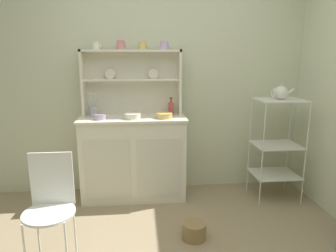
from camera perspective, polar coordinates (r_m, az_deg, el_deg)
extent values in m
cube|color=beige|center=(3.41, -1.36, 8.45)|extent=(3.84, 0.05, 2.50)
cube|color=silver|center=(3.31, -6.49, -5.98)|extent=(1.09, 0.42, 0.89)
cube|color=beige|center=(3.14, -11.35, -8.07)|extent=(0.46, 0.01, 0.63)
cube|color=beige|center=(3.13, -1.69, -7.90)|extent=(0.46, 0.01, 0.63)
cube|color=white|center=(3.20, -6.69, 1.43)|extent=(1.12, 0.45, 0.02)
cube|color=silver|center=(3.35, -6.78, 8.14)|extent=(1.05, 0.02, 0.69)
cube|color=silver|center=(3.32, -15.75, 7.72)|extent=(0.02, 0.18, 0.69)
cube|color=silver|center=(3.29, 2.20, 8.15)|extent=(0.02, 0.18, 0.69)
cube|color=silver|center=(3.26, -6.83, 8.64)|extent=(1.01, 0.16, 0.02)
cube|color=silver|center=(3.26, -6.97, 13.91)|extent=(1.05, 0.18, 0.02)
cylinder|color=silver|center=(3.31, -10.88, 9.60)|extent=(0.11, 0.03, 0.11)
cylinder|color=silver|center=(3.30, -2.78, 9.80)|extent=(0.11, 0.03, 0.11)
cylinder|color=silver|center=(3.19, 17.39, -5.42)|extent=(0.01, 0.01, 1.09)
cylinder|color=silver|center=(3.39, 24.54, -4.93)|extent=(0.01, 0.01, 1.09)
cylinder|color=silver|center=(3.52, 15.08, -3.57)|extent=(0.01, 0.01, 1.09)
cylinder|color=silver|center=(3.70, 21.72, -3.24)|extent=(0.01, 0.01, 1.09)
cube|color=silver|center=(3.33, 20.41, 4.63)|extent=(0.48, 0.39, 0.01)
cube|color=silver|center=(3.43, 19.79, -3.39)|extent=(0.48, 0.39, 0.01)
cube|color=silver|center=(3.53, 19.38, -8.52)|extent=(0.48, 0.39, 0.01)
cylinder|color=white|center=(2.60, -23.27, -17.92)|extent=(0.01, 0.01, 0.45)
cylinder|color=white|center=(2.53, -17.14, -18.29)|extent=(0.01, 0.01, 0.45)
cylinder|color=white|center=(2.34, -21.53, -15.04)|extent=(0.36, 0.36, 0.02)
cube|color=white|center=(2.38, -21.04, -9.27)|extent=(0.31, 0.02, 0.40)
cylinder|color=#93754C|center=(2.73, 4.95, -19.06)|extent=(0.20, 0.20, 0.14)
cylinder|color=silver|center=(3.28, -13.41, 14.53)|extent=(0.08, 0.08, 0.08)
torus|color=silver|center=(3.28, -12.54, 14.64)|extent=(0.01, 0.04, 0.04)
cylinder|color=#D17A84|center=(3.26, -8.93, 14.86)|extent=(0.08, 0.08, 0.09)
torus|color=#D17A84|center=(3.26, -8.04, 14.97)|extent=(0.01, 0.05, 0.05)
cylinder|color=#DBB760|center=(3.26, -4.87, 14.91)|extent=(0.07, 0.07, 0.08)
torus|color=#DBB760|center=(3.26, -4.03, 15.00)|extent=(0.01, 0.05, 0.05)
cylinder|color=#B79ECC|center=(3.27, -0.73, 14.95)|extent=(0.08, 0.08, 0.08)
torus|color=#B79ECC|center=(3.27, 0.19, 15.03)|extent=(0.01, 0.05, 0.05)
cylinder|color=#B79ECC|center=(3.14, -12.71, 1.72)|extent=(0.13, 0.13, 0.05)
cylinder|color=silver|center=(3.12, -6.73, 1.89)|extent=(0.17, 0.17, 0.06)
cylinder|color=#DBB760|center=(3.13, -0.72, 1.98)|extent=(0.17, 0.17, 0.05)
cylinder|color=#B74C47|center=(3.28, 0.56, 3.24)|extent=(0.06, 0.06, 0.14)
cylinder|color=#B74C47|center=(3.27, 0.57, 4.80)|extent=(0.03, 0.03, 0.04)
cylinder|color=#4C382D|center=(3.26, 0.57, 5.28)|extent=(0.03, 0.03, 0.01)
cylinder|color=#B2B7C6|center=(3.30, -13.92, 2.66)|extent=(0.08, 0.08, 0.11)
cylinder|color=silver|center=(3.28, -13.58, 4.13)|extent=(0.01, 0.04, 0.19)
ellipsoid|color=silver|center=(3.27, -13.67, 5.88)|extent=(0.02, 0.01, 0.01)
cylinder|color=silver|center=(3.29, -14.38, 4.20)|extent=(0.02, 0.04, 0.20)
ellipsoid|color=silver|center=(3.28, -14.48, 6.03)|extent=(0.02, 0.01, 0.01)
sphere|color=white|center=(3.32, 20.51, 5.91)|extent=(0.14, 0.14, 0.14)
sphere|color=silver|center=(3.32, 20.62, 7.27)|extent=(0.02, 0.02, 0.02)
cylinder|color=white|center=(3.37, 22.06, 6.05)|extent=(0.09, 0.02, 0.07)
torus|color=white|center=(3.29, 19.23, 5.95)|extent=(0.01, 0.09, 0.09)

